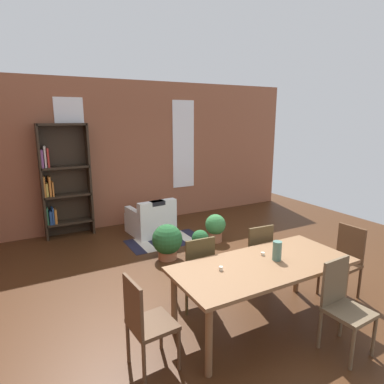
% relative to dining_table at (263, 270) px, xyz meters
% --- Properties ---
extents(ground_plane, '(9.56, 9.56, 0.00)m').
position_rel_dining_table_xyz_m(ground_plane, '(0.01, 0.70, -0.69)').
color(ground_plane, '#422411').
extents(back_wall_brick, '(8.16, 0.12, 3.11)m').
position_rel_dining_table_xyz_m(back_wall_brick, '(0.01, 4.44, 0.87)').
color(back_wall_brick, '#94563C').
rests_on(back_wall_brick, ground).
extents(window_pane_0, '(0.55, 0.02, 2.02)m').
position_rel_dining_table_xyz_m(window_pane_0, '(-1.24, 4.37, 1.02)').
color(window_pane_0, white).
extents(window_pane_1, '(0.55, 0.02, 2.02)m').
position_rel_dining_table_xyz_m(window_pane_1, '(1.27, 4.37, 1.02)').
color(window_pane_1, white).
extents(dining_table, '(2.06, 0.92, 0.77)m').
position_rel_dining_table_xyz_m(dining_table, '(0.00, 0.00, 0.00)').
color(dining_table, brown).
rests_on(dining_table, ground).
extents(vase_on_table, '(0.10, 0.10, 0.22)m').
position_rel_dining_table_xyz_m(vase_on_table, '(0.19, -0.00, 0.19)').
color(vase_on_table, '#4C7266').
rests_on(vase_on_table, dining_table).
extents(tealight_candle_0, '(0.04, 0.04, 0.04)m').
position_rel_dining_table_xyz_m(tealight_candle_0, '(0.14, 0.18, 0.10)').
color(tealight_candle_0, silver).
rests_on(tealight_candle_0, dining_table).
extents(tealight_candle_1, '(0.04, 0.04, 0.04)m').
position_rel_dining_table_xyz_m(tealight_candle_1, '(-0.51, 0.09, 0.10)').
color(tealight_candle_1, silver).
rests_on(tealight_candle_1, dining_table).
extents(dining_chair_near_right, '(0.42, 0.42, 0.95)m').
position_rel_dining_table_xyz_m(dining_chair_near_right, '(0.46, -0.69, -0.18)').
color(dining_chair_near_right, brown).
rests_on(dining_chair_near_right, ground).
extents(dining_chair_head_left, '(0.43, 0.43, 0.95)m').
position_rel_dining_table_xyz_m(dining_chair_head_left, '(-1.40, -0.01, -0.18)').
color(dining_chair_head_left, brown).
rests_on(dining_chair_head_left, ground).
extents(dining_chair_head_right, '(0.43, 0.43, 0.95)m').
position_rel_dining_table_xyz_m(dining_chair_head_right, '(1.40, 0.01, -0.18)').
color(dining_chair_head_right, brown).
rests_on(dining_chair_head_right, ground).
extents(dining_chair_far_left, '(0.42, 0.42, 0.95)m').
position_rel_dining_table_xyz_m(dining_chair_far_left, '(-0.47, 0.69, -0.18)').
color(dining_chair_far_left, '#44381E').
rests_on(dining_chair_far_left, ground).
extents(dining_chair_far_right, '(0.43, 0.43, 0.95)m').
position_rel_dining_table_xyz_m(dining_chair_far_right, '(0.46, 0.69, -0.18)').
color(dining_chair_far_right, '#4E3D23').
rests_on(dining_chair_far_right, ground).
extents(bookshelf_tall, '(0.92, 0.28, 2.23)m').
position_rel_dining_table_xyz_m(bookshelf_tall, '(-1.48, 4.21, 0.42)').
color(bookshelf_tall, '#2D2319').
rests_on(bookshelf_tall, ground).
extents(armchair_white, '(0.87, 0.87, 0.75)m').
position_rel_dining_table_xyz_m(armchair_white, '(0.06, 3.48, -0.41)').
color(armchair_white, white).
rests_on(armchair_white, ground).
extents(potted_plant_by_shelf, '(0.30, 0.30, 0.44)m').
position_rel_dining_table_xyz_m(potted_plant_by_shelf, '(0.41, 2.10, -0.46)').
color(potted_plant_by_shelf, silver).
rests_on(potted_plant_by_shelf, ground).
extents(potted_plant_corner, '(0.51, 0.51, 0.60)m').
position_rel_dining_table_xyz_m(potted_plant_corner, '(-0.17, 2.19, -0.37)').
color(potted_plant_corner, '#9E6042').
rests_on(potted_plant_corner, ground).
extents(potted_plant_window, '(0.39, 0.39, 0.54)m').
position_rel_dining_table_xyz_m(potted_plant_window, '(0.97, 2.48, -0.39)').
color(potted_plant_window, '#9E6042').
rests_on(potted_plant_window, ground).
extents(striped_rug, '(1.46, 0.79, 0.01)m').
position_rel_dining_table_xyz_m(striped_rug, '(0.14, 2.96, -0.68)').
color(striped_rug, '#1E1E33').
rests_on(striped_rug, ground).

